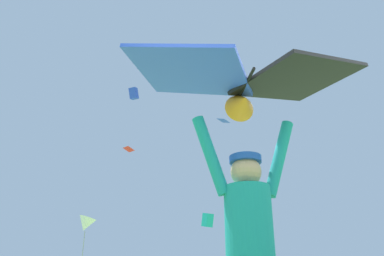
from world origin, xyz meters
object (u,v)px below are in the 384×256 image
Objects in this scene: distant_kite_red_high_right at (129,149)px; distant_kite_teal_high_left at (208,220)px; distant_kite_white_low_right at (86,224)px; held_stunt_kite at (244,82)px; distant_kite_green_low_left at (175,83)px; distant_kite_blue_far_center at (224,120)px; distant_kite_blue_mid_right at (134,93)px; kite_flyer_person at (250,250)px.

distant_kite_red_high_right is 9.10m from distant_kite_teal_high_left.
distant_kite_red_high_right reaches higher than distant_kite_white_low_right.
distant_kite_red_high_right is (2.26, 27.65, 9.36)m from held_stunt_kite.
distant_kite_white_low_right is at bearing -125.43° from distant_kite_green_low_left.
distant_kite_white_low_right is 11.19m from distant_kite_blue_far_center.
distant_kite_white_low_right is at bearing -114.00° from distant_kite_blue_mid_right.
held_stunt_kite is 2.18× the size of distant_kite_red_high_right.
distant_kite_blue_far_center is at bearing 69.56° from held_stunt_kite.
distant_kite_red_high_right reaches higher than kite_flyer_person.
distant_kite_blue_mid_right is at bearing 80.95° from distant_kite_red_high_right.
held_stunt_kite is 33.95m from distant_kite_blue_mid_right.
distant_kite_red_high_right is at bearing 85.33° from kite_flyer_person.
distant_kite_green_low_left is at bearing 89.37° from distant_kite_teal_high_left.
distant_kite_green_low_left is 7.34m from distant_kite_blue_mid_right.
kite_flyer_person is at bearing -110.48° from distant_kite_blue_far_center.
kite_flyer_person is 2.15× the size of distant_kite_blue_far_center.
held_stunt_kite is 1.32× the size of distant_kite_green_low_left.
distant_kite_blue_far_center is at bearing -49.76° from distant_kite_red_high_right.
held_stunt_kite is 24.49m from distant_kite_teal_high_left.
distant_kite_green_low_left is 1.66× the size of distant_kite_red_high_right.
distant_kite_blue_mid_right is (2.64, 30.04, 15.58)m from held_stunt_kite.
kite_flyer_person is at bearing -107.45° from distant_kite_teal_high_left.
distant_kite_teal_high_left is (5.00, -4.49, -6.13)m from distant_kite_red_high_right.
kite_flyer_person is at bearing -94.67° from distant_kite_red_high_right.
distant_kite_red_high_right reaches higher than distant_kite_teal_high_left.
distant_kite_blue_mid_right is (-5.20, 8.99, 5.89)m from distant_kite_blue_far_center.
kite_flyer_person is at bearing -95.02° from distant_kite_blue_mid_right.
distant_kite_blue_far_center is at bearing -11.61° from distant_kite_white_low_right.
kite_flyer_person is 1.97× the size of distant_kite_teal_high_left.
kite_flyer_person is 1.31× the size of distant_kite_green_low_left.
distant_kite_teal_high_left reaches higher than held_stunt_kite.
held_stunt_kite reaches higher than kite_flyer_person.
distant_kite_blue_mid_right is at bearing 84.97° from held_stunt_kite.
distant_kite_teal_high_left is (7.85, 0.37, 0.69)m from distant_kite_white_low_right.
distant_kite_green_low_left is 1.51× the size of distant_kite_teal_high_left.
distant_kite_teal_high_left is at bearing 105.43° from distant_kite_blue_far_center.
distant_kite_blue_far_center is 1.00× the size of distant_kite_red_high_right.
kite_flyer_person is at bearing -88.49° from distant_kite_white_low_right.
distant_kite_teal_high_left is (-0.58, 2.10, -6.46)m from distant_kite_blue_far_center.
kite_flyer_person is at bearing 81.89° from held_stunt_kite.
distant_kite_red_high_right is at bearing 85.32° from held_stunt_kite.
distant_kite_blue_mid_right reaches higher than kite_flyer_person.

